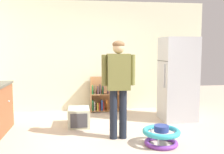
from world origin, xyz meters
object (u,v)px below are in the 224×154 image
(refrigerator, at_px, (178,79))
(standing_person, at_px, (118,81))
(pet_carrier, at_px, (79,117))
(bookshelf, at_px, (104,97))
(baby_walker, at_px, (161,135))

(refrigerator, relative_size, standing_person, 1.07)
(refrigerator, height_order, pet_carrier, refrigerator)
(refrigerator, xyz_separation_m, standing_person, (-1.46, -1.02, 0.11))
(bookshelf, height_order, baby_walker, bookshelf)
(baby_walker, bearing_deg, standing_person, 148.30)
(baby_walker, xyz_separation_m, pet_carrier, (-1.30, 1.20, 0.02))
(bookshelf, bearing_deg, baby_walker, -74.14)
(refrigerator, relative_size, bookshelf, 2.09)
(standing_person, relative_size, baby_walker, 2.76)
(pet_carrier, bearing_deg, refrigerator, 5.64)
(bookshelf, height_order, standing_person, standing_person)
(bookshelf, distance_m, baby_walker, 2.46)
(bookshelf, bearing_deg, standing_person, -88.91)
(bookshelf, xyz_separation_m, pet_carrier, (-0.63, -1.16, -0.18))
(baby_walker, bearing_deg, pet_carrier, 137.43)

